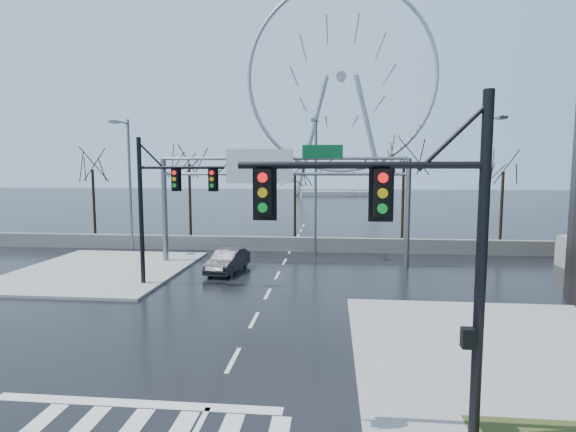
# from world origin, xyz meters

# --- Properties ---
(ground) EXTENTS (260.00, 260.00, 0.00)m
(ground) POSITION_xyz_m (0.00, 0.00, 0.00)
(ground) COLOR black
(ground) RESTS_ON ground
(sidewalk_right_ext) EXTENTS (12.00, 10.00, 0.15)m
(sidewalk_right_ext) POSITION_xyz_m (10.00, 2.00, 0.07)
(sidewalk_right_ext) COLOR gray
(sidewalk_right_ext) RESTS_ON ground
(sidewalk_far) EXTENTS (10.00, 12.00, 0.15)m
(sidewalk_far) POSITION_xyz_m (-11.00, 12.00, 0.07)
(sidewalk_far) COLOR gray
(sidewalk_far) RESTS_ON ground
(barrier_wall) EXTENTS (52.00, 0.50, 1.10)m
(barrier_wall) POSITION_xyz_m (0.00, 20.00, 0.55)
(barrier_wall) COLOR slate
(barrier_wall) RESTS_ON ground
(signal_mast_near) EXTENTS (5.52, 0.41, 8.00)m
(signal_mast_near) POSITION_xyz_m (5.14, -4.04, 4.87)
(signal_mast_near) COLOR black
(signal_mast_near) RESTS_ON ground
(signal_mast_far) EXTENTS (4.72, 0.41, 8.00)m
(signal_mast_far) POSITION_xyz_m (-5.87, 8.96, 4.83)
(signal_mast_far) COLOR black
(signal_mast_far) RESTS_ON ground
(sign_gantry) EXTENTS (16.36, 0.40, 7.60)m
(sign_gantry) POSITION_xyz_m (-0.38, 14.96, 5.18)
(sign_gantry) COLOR slate
(sign_gantry) RESTS_ON ground
(streetlight_left) EXTENTS (0.50, 2.55, 10.00)m
(streetlight_left) POSITION_xyz_m (-12.00, 18.16, 5.89)
(streetlight_left) COLOR slate
(streetlight_left) RESTS_ON ground
(streetlight_mid) EXTENTS (0.50, 2.55, 10.00)m
(streetlight_mid) POSITION_xyz_m (2.00, 18.16, 5.89)
(streetlight_mid) COLOR slate
(streetlight_mid) RESTS_ON ground
(streetlight_right) EXTENTS (0.50, 2.55, 10.00)m
(streetlight_right) POSITION_xyz_m (14.00, 18.16, 5.89)
(streetlight_right) COLOR slate
(streetlight_right) RESTS_ON ground
(tree_far_left) EXTENTS (3.50, 3.50, 7.00)m
(tree_far_left) POSITION_xyz_m (-18.00, 24.00, 5.57)
(tree_far_left) COLOR black
(tree_far_left) RESTS_ON ground
(tree_left) EXTENTS (3.75, 3.75, 7.50)m
(tree_left) POSITION_xyz_m (-9.00, 23.50, 5.98)
(tree_left) COLOR black
(tree_left) RESTS_ON ground
(tree_center) EXTENTS (3.25, 3.25, 6.50)m
(tree_center) POSITION_xyz_m (0.00, 24.50, 5.17)
(tree_center) COLOR black
(tree_center) RESTS_ON ground
(tree_right) EXTENTS (3.90, 3.90, 7.80)m
(tree_right) POSITION_xyz_m (9.00, 23.50, 6.22)
(tree_right) COLOR black
(tree_right) RESTS_ON ground
(tree_far_right) EXTENTS (3.40, 3.40, 6.80)m
(tree_far_right) POSITION_xyz_m (17.00, 24.00, 5.41)
(tree_far_right) COLOR black
(tree_far_right) RESTS_ON ground
(ferris_wheel) EXTENTS (45.00, 6.00, 50.91)m
(ferris_wheel) POSITION_xyz_m (5.00, 95.00, 26.13)
(ferris_wheel) COLOR gray
(ferris_wheel) RESTS_ON ground
(car) EXTENTS (2.12, 4.42, 1.40)m
(car) POSITION_xyz_m (-3.15, 12.62, 0.70)
(car) COLOR black
(car) RESTS_ON ground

